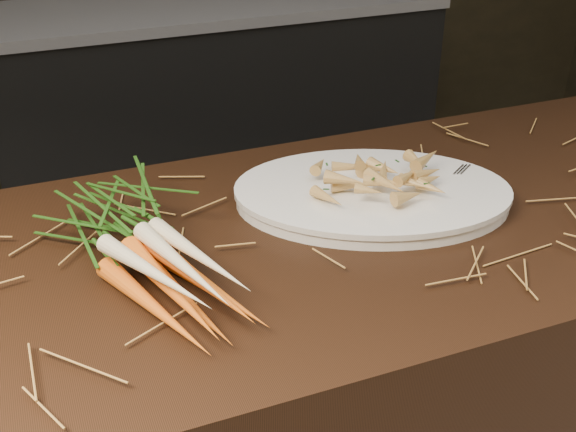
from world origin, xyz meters
name	(u,v)px	position (x,y,z in m)	size (l,w,h in m)	color
main_counter	(344,417)	(0.00, 0.30, 0.45)	(2.40, 0.70, 0.90)	black
back_counter	(217,101)	(0.30, 2.18, 0.42)	(1.82, 0.62, 0.84)	black
straw_bedding	(355,218)	(0.00, 0.30, 0.91)	(1.40, 0.60, 0.02)	#AE7F3B
root_veg_bunch	(135,240)	(-0.37, 0.31, 0.94)	(0.28, 0.50, 0.09)	orange
serving_platter	(372,197)	(0.06, 0.35, 0.91)	(0.48, 0.32, 0.03)	white
roasted_veg_heap	(373,177)	(0.06, 0.35, 0.95)	(0.24, 0.17, 0.05)	#B68238
serving_fork	(473,195)	(0.21, 0.27, 0.93)	(0.02, 0.18, 0.00)	silver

